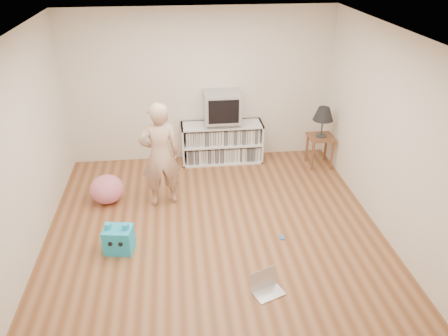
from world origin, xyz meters
name	(u,v)px	position (x,y,z in m)	size (l,w,h in m)	color
ground	(214,228)	(0.00, 0.00, 0.00)	(4.50, 4.50, 0.00)	brown
walls	(213,142)	(0.00, 0.00, 1.30)	(4.52, 4.52, 2.60)	silver
ceiling	(211,34)	(0.00, 0.00, 2.60)	(4.50, 4.50, 0.01)	white
media_unit	(222,142)	(0.34, 2.04, 0.35)	(1.40, 0.45, 0.70)	white
dvd_deck	(222,122)	(0.34, 2.02, 0.73)	(0.45, 0.35, 0.07)	gray
crt_tv	(222,106)	(0.34, 2.02, 1.02)	(0.60, 0.53, 0.50)	#9B9B9F
side_table	(320,143)	(1.99, 1.65, 0.42)	(0.42, 0.42, 0.55)	brown
table_lamp	(323,115)	(1.99, 1.65, 0.94)	(0.34, 0.34, 0.52)	#333333
person	(160,155)	(-0.69, 0.75, 0.79)	(0.58, 0.38, 1.58)	tan
laptop	(266,286)	(0.47, -1.25, 0.06)	(0.41, 0.37, 0.23)	silver
playing_cards	(282,237)	(0.88, -0.33, 0.01)	(0.07, 0.09, 0.02)	#446AB6
plush_blue	(119,239)	(-1.23, -0.33, 0.17)	(0.39, 0.35, 0.41)	#1BAEE1
plush_pink	(107,189)	(-1.51, 0.87, 0.21)	(0.50, 0.50, 0.43)	#DA6C86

